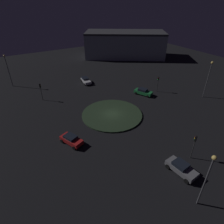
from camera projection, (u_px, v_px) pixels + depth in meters
name	position (u px, v px, depth m)	size (l,w,h in m)	color
ground_plane	(112.00, 115.00, 40.29)	(120.79, 120.79, 0.00)	black
roundabout_island	(112.00, 114.00, 40.22)	(12.58, 12.58, 0.27)	#263823
car_grey	(181.00, 168.00, 26.90)	(2.46, 4.52, 1.60)	slate
car_red	(71.00, 140.00, 32.21)	(3.18, 4.40, 1.51)	red
car_silver	(86.00, 80.00, 54.44)	(2.30, 4.43, 1.44)	silver
car_green	(143.00, 92.00, 48.01)	(3.51, 4.82, 1.57)	#1E7238
traffic_light_northwest	(41.00, 89.00, 44.40)	(0.37, 0.39, 4.15)	#2D2D2D
traffic_light_south	(194.00, 143.00, 28.15)	(0.34, 0.38, 4.23)	#2D2D2D
traffic_light_east	(158.00, 81.00, 48.44)	(0.38, 0.34, 4.03)	#2D2D2D
streetlamp_east	(209.00, 74.00, 44.18)	(0.58, 0.58, 8.86)	#4C4C51
streetlamp_northwest	(7.00, 67.00, 50.07)	(0.51, 0.51, 8.56)	#4C4C51
streetlamp_south	(208.00, 175.00, 20.55)	(0.52, 0.52, 7.87)	#4C4C51
store_building	(125.00, 44.00, 75.52)	(32.03, 26.90, 9.53)	#8C939E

